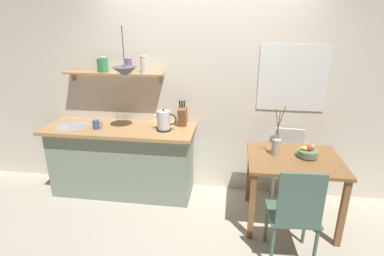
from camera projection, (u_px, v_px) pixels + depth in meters
ground_plane at (197, 212)px, 3.50m from camera, size 14.00×14.00×0.00m
back_wall at (222, 87)px, 3.63m from camera, size 6.80×0.11×2.70m
kitchen_counter at (122, 160)px, 3.78m from camera, size 1.83×0.63×0.89m
wall_shelf at (116, 69)px, 3.58m from camera, size 1.23×0.20×0.33m
dining_table at (293, 169)px, 3.15m from camera, size 0.95×0.79×0.76m
dining_chair_near at (295, 212)px, 2.62m from camera, size 0.45×0.42×0.96m
dining_chair_far at (288, 163)px, 3.58m from camera, size 0.41×0.43×0.90m
fruit_bowl at (308, 152)px, 3.10m from camera, size 0.20×0.20×0.14m
twig_vase at (276, 146)px, 3.15m from camera, size 0.10×0.09×0.54m
electric_kettle at (164, 121)px, 3.48m from camera, size 0.27×0.18×0.26m
knife_block at (183, 116)px, 3.62m from camera, size 0.10×0.19×0.33m
coffee_mug_by_sink at (96, 125)px, 3.54m from camera, size 0.12×0.08×0.11m
pendant_lamp at (125, 72)px, 3.24m from camera, size 0.27×0.27×0.53m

